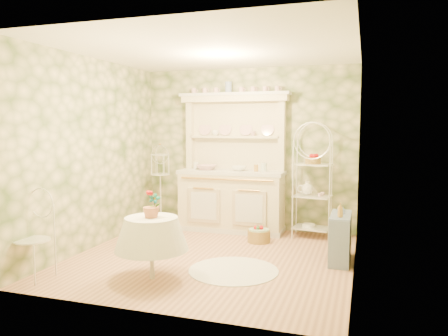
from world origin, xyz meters
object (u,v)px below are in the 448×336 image
(floor_basket, at_px, (259,236))
(side_shelf, at_px, (340,239))
(round_table, at_px, (152,248))
(bakers_rack, at_px, (313,179))
(birdcage_stand, at_px, (160,187))
(cafe_chair, at_px, (32,238))
(kitchen_dresser, at_px, (232,162))

(floor_basket, bearing_deg, side_shelf, -25.65)
(round_table, relative_size, floor_basket, 2.42)
(bakers_rack, bearing_deg, birdcage_stand, -171.19)
(birdcage_stand, bearing_deg, cafe_chair, -94.33)
(birdcage_stand, relative_size, floor_basket, 4.69)
(cafe_chair, relative_size, birdcage_stand, 0.68)
(kitchen_dresser, bearing_deg, birdcage_stand, -176.74)
(side_shelf, bearing_deg, birdcage_stand, 166.31)
(round_table, bearing_deg, kitchen_dresser, 85.76)
(bakers_rack, xyz_separation_m, birdcage_stand, (-2.59, -0.04, -0.23))
(cafe_chair, bearing_deg, bakers_rack, 49.29)
(floor_basket, bearing_deg, bakers_rack, 37.10)
(side_shelf, xyz_separation_m, birdcage_stand, (-3.09, 1.09, 0.40))
(kitchen_dresser, xyz_separation_m, floor_basket, (0.61, -0.57, -1.05))
(bakers_rack, relative_size, floor_basket, 6.27)
(kitchen_dresser, relative_size, floor_basket, 7.73)
(kitchen_dresser, distance_m, cafe_chair, 3.33)
(round_table, distance_m, cafe_chair, 1.36)
(round_table, height_order, birdcage_stand, birdcage_stand)
(kitchen_dresser, distance_m, birdcage_stand, 1.34)
(floor_basket, bearing_deg, round_table, -112.40)
(birdcage_stand, xyz_separation_m, floor_basket, (1.87, -0.50, -0.60))
(side_shelf, bearing_deg, kitchen_dresser, 153.25)
(side_shelf, bearing_deg, floor_basket, 160.04)
(side_shelf, relative_size, round_table, 0.96)
(kitchen_dresser, distance_m, round_table, 2.62)
(bakers_rack, distance_m, floor_basket, 1.23)
(bakers_rack, distance_m, birdcage_stand, 2.60)
(bakers_rack, relative_size, side_shelf, 2.68)
(bakers_rack, relative_size, cafe_chair, 1.97)
(side_shelf, bearing_deg, bakers_rack, 119.32)
(cafe_chair, distance_m, floor_basket, 3.16)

